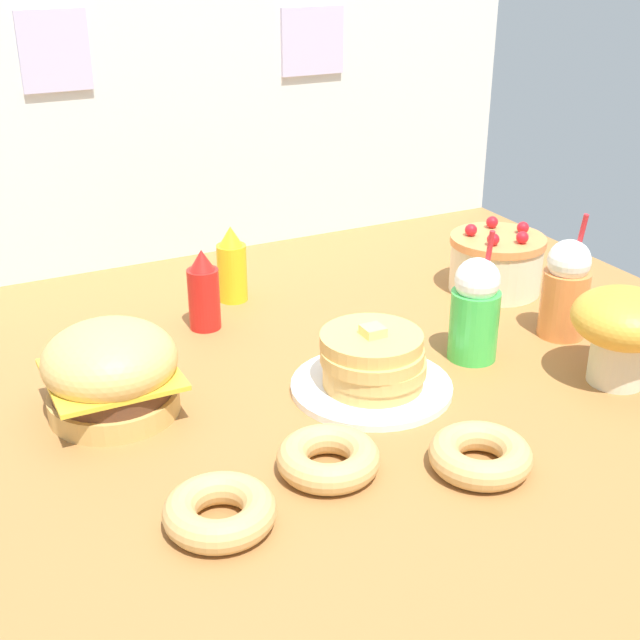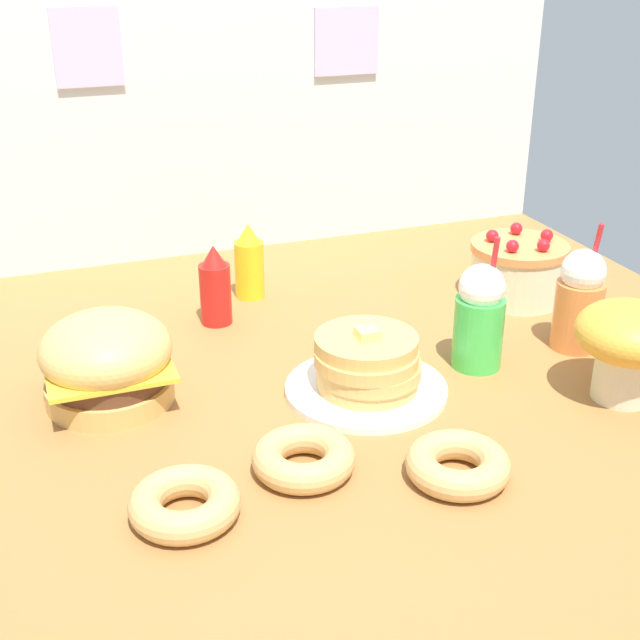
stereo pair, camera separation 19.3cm
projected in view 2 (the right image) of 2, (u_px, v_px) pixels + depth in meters
ground_plane at (343, 390)px, 1.90m from camera, size 2.10×1.90×0.02m
back_wall at (224, 86)px, 2.50m from camera, size 2.10×0.04×0.99m
burger at (107, 361)px, 1.80m from camera, size 0.28×0.28×0.20m
pancake_stack at (367, 369)px, 1.85m from camera, size 0.35×0.35×0.15m
layer_cake at (518, 270)px, 2.31m from camera, size 0.26×0.26×0.19m
ketchup_bottle at (215, 287)px, 2.16m from camera, size 0.08×0.08×0.21m
mustard_bottle at (249, 263)px, 2.32m from camera, size 0.08×0.08×0.21m
cream_soda_cup at (479, 317)px, 1.94m from camera, size 0.11×0.11×0.31m
orange_float_cup at (580, 300)px, 2.02m from camera, size 0.11×0.11×0.31m
donut_pink_glaze at (185, 503)px, 1.47m from camera, size 0.19×0.19×0.06m
donut_chocolate at (304, 457)px, 1.59m from camera, size 0.19×0.19×0.06m
donut_vanilla at (458, 464)px, 1.57m from camera, size 0.19×0.19×0.06m
mushroom_stool at (629, 341)px, 1.80m from camera, size 0.23×0.23×0.22m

